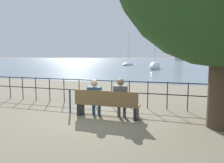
{
  "coord_description": "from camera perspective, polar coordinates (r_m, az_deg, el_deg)",
  "views": [
    {
      "loc": [
        2.32,
        -6.68,
        1.98
      ],
      "look_at": [
        0.0,
        0.5,
        1.12
      ],
      "focal_mm": 35.0,
      "sensor_mm": 36.0,
      "label": 1
    }
  ],
  "objects": [
    {
      "name": "sailboat_0",
      "position": [
        36.5,
        11.12,
        3.82
      ],
      "size": [
        1.66,
        6.27,
        7.73
      ],
      "rotation": [
        0.0,
        0.0,
        0.01
      ],
      "color": "silver",
      "rests_on": "ground_plane"
    },
    {
      "name": "closed_umbrella",
      "position": [
        7.86,
        -10.94,
        -4.62
      ],
      "size": [
        0.09,
        0.09,
        0.87
      ],
      "color": "navy",
      "rests_on": "ground_plane"
    },
    {
      "name": "ground_plane",
      "position": [
        7.34,
        -1.22,
        -9.16
      ],
      "size": [
        1000.0,
        1000.0,
        0.0
      ],
      "primitive_type": "plane",
      "color": "#7A705B"
    },
    {
      "name": "sailboat_4",
      "position": [
        51.28,
        4.19,
        4.52
      ],
      "size": [
        2.05,
        6.72,
        7.65
      ],
      "rotation": [
        0.0,
        0.0,
        -0.04
      ],
      "color": "silver",
      "rests_on": "ground_plane"
    },
    {
      "name": "seated_person_left",
      "position": [
        7.36,
        -4.52,
        -3.74
      ],
      "size": [
        0.45,
        0.35,
        1.22
      ],
      "color": "navy",
      "rests_on": "ground_plane"
    },
    {
      "name": "promenade_railing",
      "position": [
        8.68,
        2.21,
        -2.04
      ],
      "size": [
        12.39,
        0.04,
        1.05
      ],
      "color": "black",
      "rests_on": "ground_plane"
    },
    {
      "name": "seated_person_right",
      "position": [
        7.06,
        2.26,
        -3.89
      ],
      "size": [
        0.42,
        0.35,
        1.29
      ],
      "color": "#4C4C51",
      "rests_on": "ground_plane"
    },
    {
      "name": "park_bench",
      "position": [
        7.17,
        -1.4,
        -5.87
      ],
      "size": [
        2.14,
        0.45,
        0.9
      ],
      "color": "brown",
      "rests_on": "ground_plane"
    },
    {
      "name": "harbor_lighthouse",
      "position": [
        119.33,
        17.18,
        10.8
      ],
      "size": [
        4.32,
        4.32,
        24.87
      ],
      "color": "beige",
      "rests_on": "ground_plane"
    },
    {
      "name": "harbor_water",
      "position": [
        165.86,
        17.22,
        5.51
      ],
      "size": [
        600.0,
        300.0,
        0.01
      ],
      "color": "slate",
      "rests_on": "ground_plane"
    }
  ]
}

